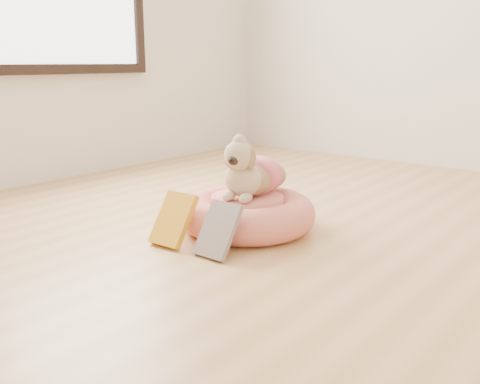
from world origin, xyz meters
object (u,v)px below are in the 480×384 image
Objects in this scene: book_yellow at (174,220)px; book_white at (218,230)px; pet_bed at (247,214)px; dog at (251,163)px.

book_yellow is 1.02× the size of book_white.
book_yellow is at bearing -175.86° from book_white.
book_white is at bearing -71.23° from pet_bed.
dog is 1.74× the size of book_white.
book_white reaches higher than pet_bed.
book_yellow reaches higher than pet_bed.
pet_bed is 0.33m from book_white.
pet_bed is 2.67× the size of book_white.
dog is 0.42m from book_yellow.
book_yellow is at bearing -109.33° from pet_bed.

